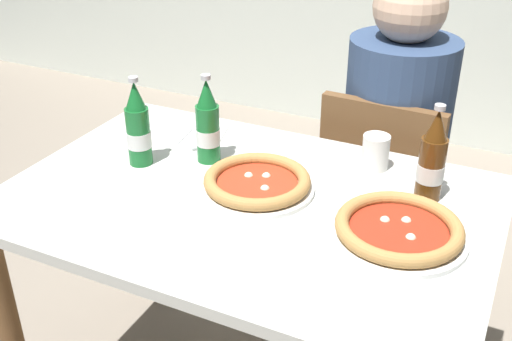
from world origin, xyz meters
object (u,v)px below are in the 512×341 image
pizza_margherita_near (257,183)px  beer_bottle_left (432,160)px  beer_bottle_center (208,125)px  napkin_with_cutlery (193,135)px  pizza_marinara_far (399,230)px  paper_cup (376,152)px  diner_seated (392,162)px  chair_behind_table (384,195)px  beer_bottle_right (138,128)px  dining_table_main (248,235)px

pizza_margherita_near → beer_bottle_left: size_ratio=1.18×
beer_bottle_center → napkin_with_cutlery: size_ratio=1.14×
pizza_marinara_far → beer_bottle_center: beer_bottle_center is taller
beer_bottle_left → beer_bottle_center: 0.59m
beer_bottle_center → napkin_with_cutlery: (-0.12, 0.12, -0.10)m
napkin_with_cutlery → paper_cup: 0.55m
beer_bottle_left → diner_seated: bearing=112.2°
chair_behind_table → beer_bottle_right: bearing=49.1°
diner_seated → beer_bottle_right: bearing=-131.6°
pizza_margherita_near → beer_bottle_right: beer_bottle_right is taller
chair_behind_table → paper_cup: 0.45m
pizza_marinara_far → paper_cup: (-0.14, 0.30, 0.03)m
beer_bottle_right → napkin_with_cutlery: bearing=79.9°
pizza_margherita_near → paper_cup: paper_cup is taller
pizza_margherita_near → beer_bottle_left: (0.39, 0.15, 0.08)m
pizza_marinara_far → paper_cup: bearing=115.2°
paper_cup → napkin_with_cutlery: bearing=-176.4°
napkin_with_cutlery → beer_bottle_left: bearing=-5.0°
pizza_marinara_far → beer_bottle_right: (-0.72, 0.05, 0.08)m
beer_bottle_left → chair_behind_table: bearing=115.0°
dining_table_main → diner_seated: bearing=72.4°
diner_seated → beer_bottle_center: 0.71m
pizza_marinara_far → beer_bottle_center: (-0.56, 0.15, 0.08)m
beer_bottle_right → beer_bottle_center: bearing=30.9°
beer_bottle_right → paper_cup: 0.64m
pizza_marinara_far → beer_bottle_left: beer_bottle_left is taller
dining_table_main → pizza_margherita_near: size_ratio=4.13×
dining_table_main → pizza_margherita_near: pizza_margherita_near is taller
diner_seated → pizza_marinara_far: (0.17, -0.67, 0.19)m
chair_behind_table → pizza_margherita_near: 0.67m
chair_behind_table → napkin_with_cutlery: chair_behind_table is taller
beer_bottle_center → pizza_margherita_near: bearing=-25.5°
dining_table_main → paper_cup: paper_cup is taller
diner_seated → beer_bottle_right: (-0.55, -0.62, 0.27)m
dining_table_main → beer_bottle_left: 0.49m
pizza_marinara_far → beer_bottle_right: size_ratio=1.24×
dining_table_main → pizza_marinara_far: pizza_marinara_far is taller
beer_bottle_center → beer_bottle_left: bearing=5.5°
beer_bottle_center → paper_cup: 0.45m
beer_bottle_center → diner_seated: bearing=53.3°
pizza_marinara_far → napkin_with_cutlery: pizza_marinara_far is taller
dining_table_main → chair_behind_table: (0.21, 0.61, -0.15)m
pizza_margherita_near → napkin_with_cutlery: 0.38m
chair_behind_table → beer_bottle_left: (0.20, -0.42, 0.37)m
diner_seated → beer_bottle_right: size_ratio=4.89×
beer_bottle_center → paper_cup: bearing=19.7°
pizza_marinara_far → napkin_with_cutlery: size_ratio=1.41×
chair_behind_table → beer_bottle_right: size_ratio=3.44×
beer_bottle_center → beer_bottle_right: bearing=-149.1°
dining_table_main → chair_behind_table: chair_behind_table is taller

